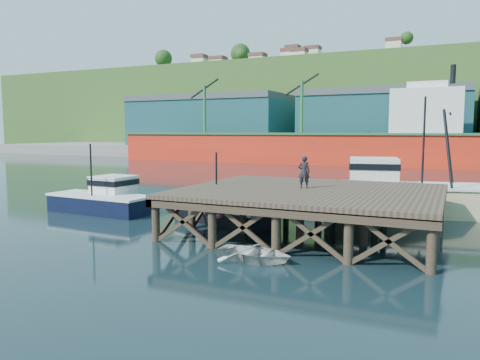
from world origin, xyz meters
The scene contains 12 objects.
ground centered at (0.00, 0.00, 0.00)m, with size 300.00×300.00×0.00m, color black.
wharf centered at (5.50, -0.19, 1.94)m, with size 12.00×10.00×2.62m.
far_quay centered at (0.00, 70.00, 1.00)m, with size 160.00×40.00×2.00m, color gray.
warehouse_left centered at (-35.00, 65.00, 6.50)m, with size 32.00×16.00×9.00m, color #184E52.
warehouse_mid centered at (0.00, 65.00, 6.50)m, with size 28.00×16.00×9.00m, color #184E52.
cargo_ship centered at (-8.46, 48.00, 3.31)m, with size 55.50×10.00×13.75m.
hillside centered at (0.00, 100.00, 11.00)m, with size 220.00×50.00×22.00m, color #2D511E.
boat_navy centered at (-7.57, 0.39, 0.84)m, with size 6.80×3.77×4.17m.
boat_black centered at (0.78, 0.67, 0.70)m, with size 6.56×5.45×3.80m.
trawler centered at (9.39, 7.46, 1.42)m, with size 10.83×5.64×6.90m.
dinghy centered at (5.05, -5.80, 0.31)m, with size 2.12×2.98×0.62m, color silver.
dockworker centered at (5.10, 0.22, 2.92)m, with size 0.58×0.38×1.59m, color black.
Camera 1 is at (11.81, -21.73, 4.91)m, focal length 35.00 mm.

